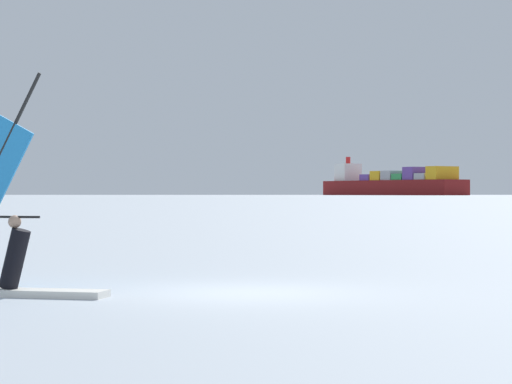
# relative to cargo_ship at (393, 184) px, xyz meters

# --- Properties ---
(ground_plane) EXTENTS (4000.00, 4000.00, 0.00)m
(ground_plane) POSITION_rel_cargo_ship_xyz_m (0.28, -837.07, -9.21)
(ground_plane) COLOR #9EA8B2
(cargo_ship) EXTENTS (120.97, 129.39, 33.41)m
(cargo_ship) POSITION_rel_cargo_ship_xyz_m (0.00, 0.00, 0.00)
(cargo_ship) COLOR maroon
(cargo_ship) RESTS_ON ground_plane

